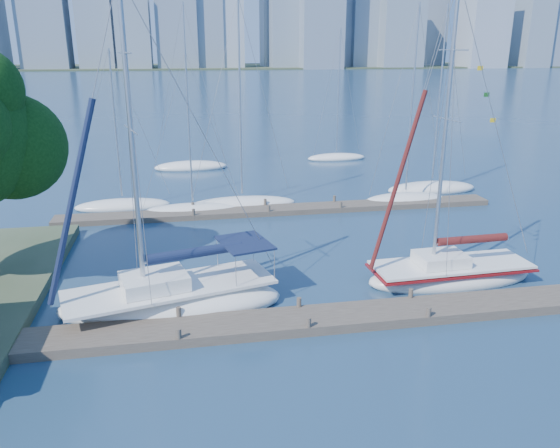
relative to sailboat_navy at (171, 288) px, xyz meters
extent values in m
plane|color=#162F48|center=(5.31, -2.39, -1.01)|extent=(700.00, 700.00, 0.00)
cube|color=#433B31|center=(5.31, -2.39, -0.81)|extent=(26.00, 2.00, 0.40)
cube|color=#433B31|center=(7.31, 13.61, -0.83)|extent=(30.00, 1.80, 0.36)
cube|color=#38472D|center=(5.31, 317.61, -1.01)|extent=(800.00, 100.00, 1.50)
sphere|color=black|center=(-6.88, 4.92, 5.46)|extent=(4.87, 4.87, 4.87)
ellipsoid|color=white|center=(0.00, 0.00, -0.73)|extent=(10.00, 5.38, 1.67)
cube|color=white|center=(0.00, 0.00, 0.05)|extent=(9.26, 4.96, 0.13)
cube|color=white|center=(-0.65, -0.16, 0.44)|extent=(3.09, 2.63, 0.61)
cylinder|color=silver|center=(-1.08, -0.27, 6.21)|extent=(0.20, 0.20, 12.21)
cylinder|color=silver|center=(1.11, 0.28, 1.33)|extent=(4.40, 1.22, 0.11)
cylinder|color=#111A38|center=(1.11, 0.28, 1.44)|extent=(4.13, 1.46, 0.45)
cube|color=#111A38|center=(3.32, 0.85, 1.56)|extent=(2.60, 3.06, 0.09)
ellipsoid|color=white|center=(13.22, 0.59, -0.77)|extent=(8.31, 3.00, 1.44)
cube|color=white|center=(13.22, 0.59, -0.09)|extent=(7.69, 2.76, 0.12)
cube|color=white|center=(12.65, 0.56, 0.24)|extent=(2.37, 1.83, 0.53)
cylinder|color=silver|center=(12.26, 0.55, 6.21)|extent=(0.17, 0.17, 12.52)
cylinder|color=silver|center=(14.21, 0.62, 1.01)|extent=(3.89, 0.24, 0.10)
cylinder|color=#4A0F16|center=(14.21, 0.62, 1.11)|extent=(3.59, 0.52, 0.38)
cube|color=maroon|center=(13.22, 0.59, -0.26)|extent=(7.87, 2.88, 0.10)
ellipsoid|color=white|center=(-3.53, 16.47, -0.82)|extent=(6.73, 2.63, 1.03)
cylinder|color=silver|center=(-3.53, 16.47, 4.85)|extent=(0.11, 0.11, 9.84)
ellipsoid|color=white|center=(1.32, 14.62, -0.83)|extent=(6.91, 3.26, 0.95)
cylinder|color=silver|center=(1.32, 14.62, 4.72)|extent=(0.10, 0.10, 9.73)
ellipsoid|color=white|center=(4.81, 15.38, -0.80)|extent=(7.95, 4.84, 1.11)
cylinder|color=silver|center=(4.81, 15.38, 6.50)|extent=(0.12, 0.12, 13.00)
ellipsoid|color=white|center=(16.71, 14.49, -0.82)|extent=(6.38, 3.23, 1.05)
cylinder|color=silver|center=(16.71, 14.49, 6.32)|extent=(0.11, 0.11, 12.74)
ellipsoid|color=white|center=(19.99, 17.09, -0.79)|extent=(7.59, 4.64, 1.21)
cylinder|color=silver|center=(19.99, 17.09, 6.45)|extent=(0.13, 0.13, 12.71)
ellipsoid|color=white|center=(1.51, 28.95, -0.80)|extent=(7.09, 4.56, 1.15)
cylinder|color=silver|center=(1.51, 28.95, 6.79)|extent=(0.13, 0.13, 13.50)
ellipsoid|color=white|center=(16.17, 30.97, -0.83)|extent=(6.21, 4.18, 0.96)
cylinder|color=silver|center=(16.17, 30.97, 5.74)|extent=(0.11, 0.11, 11.75)
cube|color=slate|center=(-64.42, 285.11, 26.98)|extent=(23.03, 17.63, 55.97)
cube|color=gray|center=(-42.24, 307.03, 17.42)|extent=(15.12, 17.61, 36.85)
cube|color=gray|center=(-20.63, 282.53, 16.90)|extent=(17.00, 19.81, 35.82)
cube|color=slate|center=(1.09, 284.29, 18.61)|extent=(20.93, 16.86, 39.24)
cube|color=gray|center=(96.73, 292.32, 24.24)|extent=(13.95, 17.11, 50.49)
cube|color=gray|center=(121.08, 277.21, 21.84)|extent=(22.93, 18.80, 45.69)
cube|color=slate|center=(152.36, 307.12, 22.03)|extent=(15.15, 17.52, 46.08)
cube|color=gray|center=(169.40, 276.54, 21.08)|extent=(22.05, 23.94, 44.17)
cube|color=gray|center=(199.81, 276.66, 19.64)|extent=(15.75, 21.38, 41.30)
cube|color=slate|center=(105.31, 287.61, 35.14)|extent=(18.70, 18.00, 72.30)
camera|label=1|loc=(0.83, -21.86, 9.80)|focal=35.00mm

